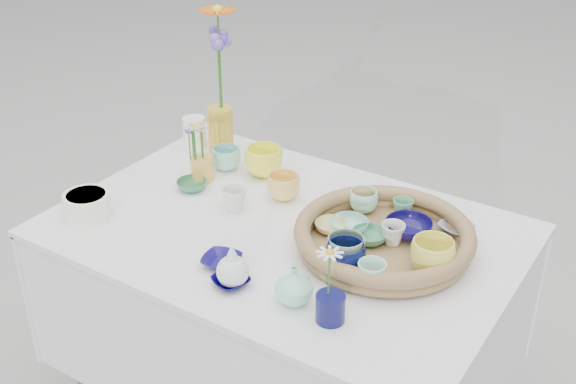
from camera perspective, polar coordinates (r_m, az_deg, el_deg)
The scene contains 32 objects.
wicker_tray at distance 1.90m, azimuth 7.60°, elevation -3.60°, with size 0.47×0.47×0.08m, color brown, non-canonical shape.
tray_ceramic_0 at distance 1.96m, azimuth 9.51°, elevation -2.82°, with size 0.13×0.13×0.04m, color #120B4C.
tray_ceramic_1 at distance 1.89m, azimuth 11.42°, elevation -4.47°, with size 0.10×0.10×0.02m, color #040B46.
tray_ceramic_2 at distance 1.81m, azimuth 11.33°, elevation -4.97°, with size 0.11×0.11×0.09m, color #F2E856.
tray_ceramic_3 at distance 1.91m, azimuth 6.43°, elevation -3.53°, with size 0.10×0.10×0.03m, color #458C65.
tray_ceramic_4 at distance 1.81m, azimuth 4.56°, elevation -4.67°, with size 0.10×0.10×0.08m, color #7CA480.
tray_ceramic_5 at distance 1.95m, azimuth 4.85°, elevation -2.68°, with size 0.10×0.10×0.03m, color #9DE0C8.
tray_ceramic_6 at distance 2.04m, azimuth 6.00°, elevation -0.70°, with size 0.08×0.08×0.06m, color #B2F7CF.
tray_ceramic_7 at distance 1.91m, azimuth 8.28°, elevation -3.31°, with size 0.06×0.06×0.06m, color silver.
tray_ceramic_8 at distance 2.00m, azimuth 13.18°, elevation -2.77°, with size 0.09×0.09×0.02m, color #A4BDEC.
tray_ceramic_9 at distance 1.78m, azimuth 4.55°, elevation -5.22°, with size 0.10×0.10×0.08m, color #070E3D.
tray_ceramic_10 at distance 1.95m, azimuth 3.40°, elevation -2.76°, with size 0.09×0.09×0.03m, color #DACA7F.
tray_ceramic_11 at distance 1.74m, azimuth 6.63°, elevation -6.50°, with size 0.07×0.07×0.07m, color #A6EAD6.
tray_ceramic_12 at distance 2.03m, azimuth 9.06°, elevation -1.29°, with size 0.06×0.06×0.05m, color #5B9F73.
loose_ceramic_0 at distance 2.26m, azimuth -1.92°, elevation 2.42°, with size 0.12×0.12×0.09m, color #FFFC37.
loose_ceramic_1 at distance 2.13m, azimuth -0.35°, elevation 0.42°, with size 0.10×0.10×0.08m, color #FECB5F.
loose_ceramic_2 at distance 2.21m, azimuth -7.61°, elevation 0.55°, with size 0.09×0.09×0.03m, color #327548.
loose_ceramic_3 at distance 2.08m, azimuth -4.25°, elevation -0.57°, with size 0.07×0.07×0.07m, color silver.
loose_ceramic_4 at distance 1.85m, azimuth -5.26°, elevation -5.44°, with size 0.10×0.10×0.02m, color #160E5B.
loose_ceramic_5 at distance 2.31m, azimuth -4.90°, elevation 2.66°, with size 0.09×0.09×0.07m, color #88CEC5.
loose_ceramic_6 at distance 1.78m, azimuth -4.53°, elevation -7.04°, with size 0.09×0.09×0.02m, color #060046.
fluted_bowl at distance 2.12m, azimuth -15.58°, elevation -0.99°, with size 0.13×0.13×0.07m, color white, non-canonical shape.
bud_vase_paleblue at distance 1.75m, azimuth -4.42°, elevation -5.71°, with size 0.08×0.08×0.12m, color white, non-canonical shape.
bud_vase_seafoam at distance 1.70m, azimuth 0.48°, elevation -7.35°, with size 0.09×0.09×0.10m, color #91E5C1.
bud_vase_cobalt at distance 1.66m, azimuth 3.37°, elevation -9.12°, with size 0.07×0.07×0.07m, color #0E0F46.
single_daisy at distance 1.61m, azimuth 3.26°, elevation -6.46°, with size 0.07×0.07×0.13m, color white, non-canonical shape.
tall_vase_yellow at distance 2.41m, azimuth -5.35°, elevation 4.91°, with size 0.08×0.08×0.16m, color gold.
gerbera at distance 2.33m, azimuth -5.42°, elevation 10.33°, with size 0.13×0.13×0.34m, color orange, non-canonical shape.
hydrangea at distance 2.34m, azimuth -5.47°, elevation 9.18°, with size 0.09×0.09×0.31m, color #493BA1, non-canonical shape.
white_pitcher at distance 2.47m, azimuth -7.40°, elevation 4.71°, with size 0.11×0.08×0.10m, color white, non-canonical shape.
daisy_cup at distance 2.25m, azimuth -6.80°, elevation 1.83°, with size 0.07×0.07×0.08m, color gold.
daisy_posy at distance 2.20m, azimuth -7.39°, elevation 4.35°, with size 0.08×0.08×0.14m, color silver, non-canonical shape.
Camera 1 is at (0.94, -1.42, 1.82)m, focal length 45.00 mm.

